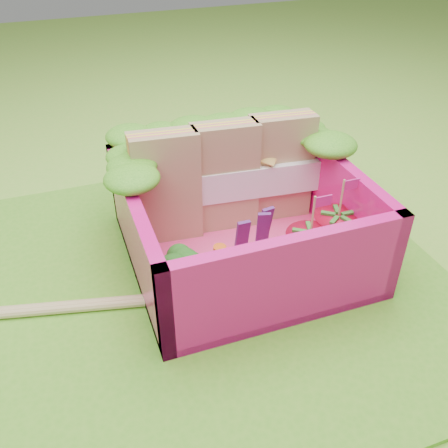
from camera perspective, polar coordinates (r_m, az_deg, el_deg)
The scene contains 13 objects.
ground at distance 2.94m, azimuth -1.08°, elevation -6.30°, with size 14.00×14.00×0.00m, color #7CCB39.
placemat at distance 2.93m, azimuth -1.09°, elevation -6.08°, with size 2.60×2.60×0.03m, color #59AA26.
bento_floor at distance 3.06m, azimuth 1.89°, elevation -3.07°, with size 1.30×1.30×0.05m, color #FF4187.
bento_box at distance 2.91m, azimuth 1.98°, elevation 0.81°, with size 1.30×1.30×0.55m.
lettuce_ruffle at distance 3.10m, azimuth -0.89°, elevation 10.19°, with size 1.43×0.77×0.11m.
sandwich_stack at distance 3.07m, azimuth 0.20°, elevation 5.33°, with size 1.26×0.29×0.69m.
broccoli at distance 2.59m, azimuth -4.62°, elevation -5.23°, with size 0.34×0.34×0.26m.
carrot_sticks at distance 2.64m, azimuth -1.14°, elevation -5.79°, with size 0.17×0.16×0.27m.
purple_wedges at distance 2.80m, azimuth 3.62°, elevation -1.67°, with size 0.24×0.10×0.38m.
strawberry_left at distance 2.81m, azimuth 9.61°, elevation -3.29°, with size 0.27×0.27×0.51m.
strawberry_right at distance 2.96m, azimuth 12.63°, elevation -1.31°, with size 0.28×0.28×0.52m.
snap_peas at distance 3.01m, azimuth 10.40°, elevation -3.27°, with size 0.59×0.50×0.05m.
chopsticks at distance 2.85m, azimuth -20.29°, elevation -9.13°, with size 1.97×0.49×0.05m.
Camera 1 is at (-0.70, -2.09, 1.94)m, focal length 40.00 mm.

